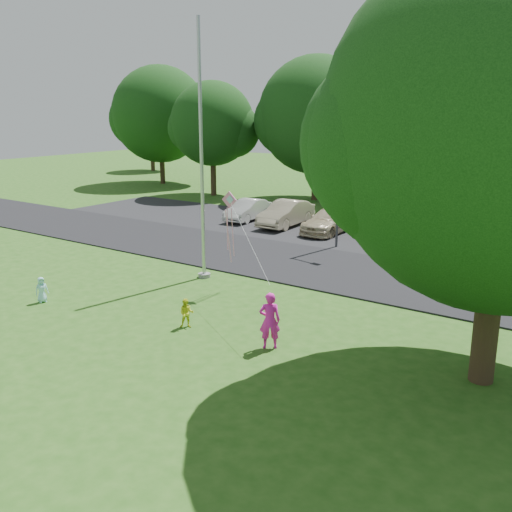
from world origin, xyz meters
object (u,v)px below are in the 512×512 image
Objects in this scene: street_lamp at (343,176)px; kite at (230,212)px; child_blue at (42,290)px; trash_can at (386,243)px; child_yellow at (187,313)px; flagpole at (202,175)px; woman at (270,320)px; big_tree at (502,136)px.

street_lamp is 8.47m from kite.
kite reaches higher than child_blue.
trash_can is 1.03× the size of child_blue.
flagpole is at bearing 87.18° from child_yellow.
child_blue is 0.21× the size of kite.
child_blue is at bearing -140.50° from kite.
woman is at bearing -33.47° from child_yellow.
trash_can is (2.19, 0.45, -3.10)m from street_lamp.
child_yellow is (3.06, -4.55, -3.69)m from flagpole.
kite is at bearing -79.98° from street_lamp.
big_tree is at bearing -15.01° from flagpole.
big_tree is at bearing -62.50° from child_blue.
child_yellow is 4.57m from kite.
child_yellow is (-1.51, -12.55, -0.01)m from trash_can.
flagpole is 10.81× the size of child_blue.
flagpole is 2.51m from kite.
street_lamp is at bearing -168.36° from trash_can.
big_tree is at bearing -37.05° from street_lamp.
big_tree is 6.32× the size of woman.
kite is (-9.48, 2.19, -3.08)m from big_tree.
street_lamp reaches higher than child_blue.
big_tree is at bearing -57.92° from trash_can.
child_blue is at bearing -28.30° from woman.
trash_can is at bearing 69.15° from kite.
flagpole is 6.61m from child_yellow.
flagpole reaches higher than woman.
flagpole is 2.26× the size of kite.
big_tree is 11.24× the size of child_yellow.
flagpole is 5.95× the size of woman.
woman is (3.70, -11.92, -2.74)m from street_lamp.
kite is at bearing -28.14° from child_blue.
flagpole reaches higher than child_yellow.
trash_can is at bearing 122.08° from big_tree.
woman is at bearing -35.76° from flagpole.
flagpole is 12.09m from big_tree.
big_tree is at bearing 156.75° from woman.
big_tree is 10.28m from child_yellow.
child_blue is at bearing -118.31° from trash_can.
flagpole is 0.94× the size of big_tree.
child_blue is at bearing -116.22° from flagpole.
street_lamp is at bearing -4.03° from child_blue.
big_tree reaches higher than trash_can.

